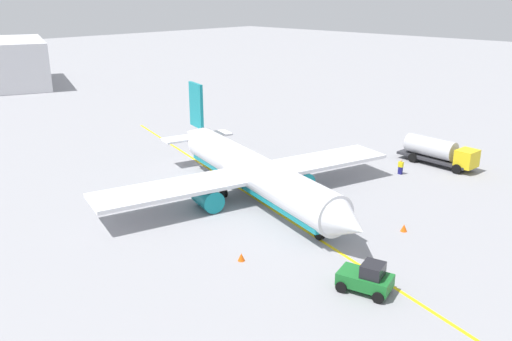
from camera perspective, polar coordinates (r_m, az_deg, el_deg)
name	(u,v)px	position (r m, az deg, el deg)	size (l,w,h in m)	color
ground_plane	(256,199)	(52.65, 0.00, -3.09)	(400.00, 400.00, 0.00)	#939399
airplane	(253,173)	(52.16, -0.28, -0.24)	(32.52, 31.82, 9.59)	white
fuel_tanker	(438,151)	(66.06, 19.10, 1.99)	(9.59, 3.37, 3.15)	#2D2D33
pushback_tug	(367,278)	(37.58, 11.86, -11.31)	(3.97, 3.05, 2.20)	#196B28
refueling_worker	(401,167)	(61.73, 15.36, 0.35)	(0.52, 0.36, 1.71)	navy
safety_cone_nose	(241,257)	(40.97, -1.60, -9.32)	(0.56, 0.56, 0.63)	#F2590F
safety_cone_wingtip	(404,228)	(47.40, 15.69, -5.98)	(0.58, 0.58, 0.64)	#F2590F
distant_hangar	(0,63)	(130.10, -25.89, 10.42)	(32.28, 26.78, 9.83)	silver
taxi_line_marking	(256,199)	(52.65, 0.00, -3.09)	(71.14, 0.30, 0.01)	yellow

